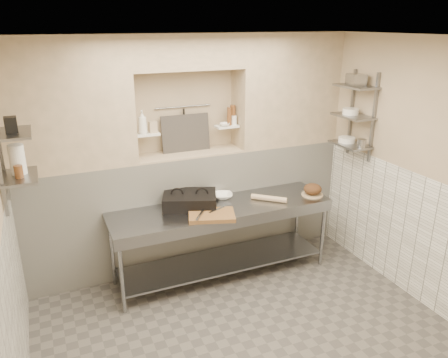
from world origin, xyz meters
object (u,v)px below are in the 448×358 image
bottle_soap (142,122)px  bowl_alcove (225,125)px  prep_table (222,227)px  rolling_pin (269,198)px  cutting_board (212,215)px  mixing_bowl (223,196)px  jug_left (17,159)px  bread_loaf (313,189)px  panini_press (190,200)px

bottle_soap → bowl_alcove: 1.01m
prep_table → rolling_pin: bearing=-5.6°
cutting_board → mixing_bowl: 0.56m
cutting_board → jug_left: size_ratio=1.83×
bottle_soap → bowl_alcove: size_ratio=2.19×
rolling_pin → bowl_alcove: 1.05m
cutting_board → bread_loaf: size_ratio=2.27×
panini_press → bread_loaf: bearing=11.4°
panini_press → mixing_bowl: size_ratio=3.02×
prep_table → panini_press: bearing=157.0°
prep_table → panini_press: panini_press is taller
rolling_pin → bowl_alcove: size_ratio=3.52×
prep_table → rolling_pin: size_ratio=6.03×
rolling_pin → jug_left: jug_left is taller
panini_press → jug_left: (-1.69, -0.23, 0.77)m
bowl_alcove → prep_table: bearing=-116.3°
rolling_pin → panini_press: bearing=167.7°
bottle_soap → prep_table: bearing=-36.8°
cutting_board → bottle_soap: bottle_soap is taller
panini_press → bread_loaf: (1.50, -0.25, -0.00)m
panini_press → bottle_soap: 1.04m
cutting_board → bottle_soap: size_ratio=1.87×
cutting_board → bowl_alcove: size_ratio=4.08×
prep_table → panini_press: 0.50m
cutting_board → prep_table: bearing=44.8°
cutting_board → mixing_bowl: size_ratio=2.11×
prep_table → cutting_board: 0.41m
prep_table → bottle_soap: bearing=143.2°
panini_press → bottle_soap: bearing=155.2°
prep_table → bottle_soap: size_ratio=9.71×
bowl_alcove → mixing_bowl: bearing=-117.5°
mixing_bowl → rolling_pin: 0.56m
panini_press → bowl_alcove: (0.61, 0.39, 0.75)m
rolling_pin → bottle_soap: size_ratio=1.61×
prep_table → bowl_alcove: size_ratio=21.23×
prep_table → jug_left: jug_left is taller
cutting_board → rolling_pin: rolling_pin is taller
mixing_bowl → bread_loaf: (1.05, -0.35, 0.05)m
mixing_bowl → bowl_alcove: bowl_alcove is taller
panini_press → rolling_pin: bearing=8.6°
bread_loaf → prep_table: bearing=174.6°
rolling_pin → bottle_soap: (-1.32, 0.61, 0.91)m
rolling_pin → bread_loaf: bearing=-5.1°
bowl_alcove → bread_loaf: bearing=-35.9°
prep_table → rolling_pin: 0.65m
bowl_alcove → cutting_board: bearing=-122.6°
prep_table → bread_loaf: bearing=-5.4°
cutting_board → bowl_alcove: (0.48, 0.75, 0.81)m
cutting_board → bottle_soap: bearing=124.4°
bread_loaf → jug_left: (-3.20, 0.02, 0.77)m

